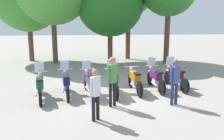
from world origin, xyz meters
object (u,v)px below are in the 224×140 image
object	(u,v)px
motorcycle_4	(135,80)
person_0	(112,78)
motorcycle_6	(176,77)
motorcycle_1	(66,83)
motorcycle_2	(90,82)
motorcycle_5	(155,78)
tree_2	(110,3)
motorcycle_3	(113,82)
person_2	(95,91)
person_1	(175,79)
motorcycle_0	(40,86)

from	to	relation	value
motorcycle_4	person_0	world-z (taller)	person_0
motorcycle_6	person_0	xyz separation A→B (m)	(-3.06, -2.05, 0.54)
motorcycle_1	motorcycle_6	world-z (taller)	same
motorcycle_2	motorcycle_5	xyz separation A→B (m)	(2.90, 0.48, 0.00)
motorcycle_2	tree_2	distance (m)	8.62
motorcycle_3	person_2	distance (m)	2.79
person_0	person_1	bearing A→B (deg)	61.08
motorcycle_0	motorcycle_5	size ratio (longest dim) A/B	0.99
motorcycle_2	motorcycle_6	bearing A→B (deg)	-93.12
person_1	person_0	bearing A→B (deg)	-107.30
motorcycle_3	person_2	size ratio (longest dim) A/B	1.36
motorcycle_3	tree_2	bearing A→B (deg)	-6.84
motorcycle_2	motorcycle_3	size ratio (longest dim) A/B	0.99
motorcycle_4	person_0	distance (m)	2.17
motorcycle_4	person_2	world-z (taller)	person_2
motorcycle_3	person_2	xyz separation A→B (m)	(-0.81, -2.64, 0.42)
person_1	motorcycle_0	bearing A→B (deg)	-118.92
motorcycle_2	person_1	world-z (taller)	person_1
motorcycle_2	motorcycle_3	xyz separation A→B (m)	(0.97, 0.03, 0.00)
motorcycle_2	person_0	size ratio (longest dim) A/B	1.21
motorcycle_3	person_1	bearing A→B (deg)	-129.47
motorcycle_1	motorcycle_6	distance (m)	4.85
motorcycle_0	motorcycle_6	xyz separation A→B (m)	(5.78, 0.95, 0.00)
motorcycle_5	person_2	size ratio (longest dim) A/B	1.36
motorcycle_0	person_0	world-z (taller)	person_0
motorcycle_6	person_0	world-z (taller)	person_0
motorcycle_0	motorcycle_3	size ratio (longest dim) A/B	0.99
person_1	person_2	bearing A→B (deg)	-84.69
motorcycle_3	motorcycle_6	xyz separation A→B (m)	(2.89, 0.57, 0.00)
motorcycle_6	motorcycle_1	bearing A→B (deg)	89.70
motorcycle_0	person_0	bearing A→B (deg)	-122.58
motorcycle_4	person_2	size ratio (longest dim) A/B	1.36
motorcycle_4	motorcycle_5	xyz separation A→B (m)	(0.96, 0.17, 0.01)
motorcycle_6	person_1	world-z (taller)	person_1
motorcycle_1	person_1	world-z (taller)	person_1
motorcycle_1	person_2	size ratio (longest dim) A/B	1.35
motorcycle_0	motorcycle_6	size ratio (longest dim) A/B	0.99
motorcycle_1	tree_2	xyz separation A→B (m)	(2.50, 7.63, 3.68)
motorcycle_0	motorcycle_2	world-z (taller)	same
motorcycle_6	person_0	size ratio (longest dim) A/B	1.22
motorcycle_2	person_1	xyz separation A→B (m)	(3.03, -1.51, 0.46)
motorcycle_0	motorcycle_3	bearing A→B (deg)	-93.12
motorcycle_3	tree_2	distance (m)	8.47
motorcycle_3	motorcycle_6	world-z (taller)	same
motorcycle_3	motorcycle_4	distance (m)	1.00
motorcycle_0	motorcycle_1	size ratio (longest dim) A/B	1.00
person_0	person_1	xyz separation A→B (m)	(2.23, -0.06, -0.08)
motorcycle_2	motorcycle_6	size ratio (longest dim) A/B	0.99
motorcycle_0	tree_2	bearing A→B (deg)	-33.89
motorcycle_3	person_0	xyz separation A→B (m)	(-0.18, -1.48, 0.54)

